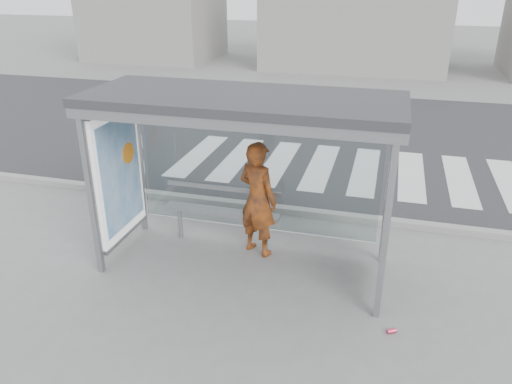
{
  "coord_description": "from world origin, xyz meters",
  "views": [
    {
      "loc": [
        1.88,
        -6.2,
        4.09
      ],
      "look_at": [
        0.14,
        0.2,
        1.16
      ],
      "focal_mm": 35.0,
      "sensor_mm": 36.0,
      "label": 1
    }
  ],
  "objects_px": {
    "soda_can": "(391,331)",
    "bench": "(222,211)",
    "bus_shelter": "(218,138)",
    "person": "(258,199)"
  },
  "relations": [
    {
      "from": "bench",
      "to": "soda_can",
      "type": "relative_size",
      "value": 16.41
    },
    {
      "from": "soda_can",
      "to": "bus_shelter",
      "type": "bearing_deg",
      "value": 157.6
    },
    {
      "from": "soda_can",
      "to": "bench",
      "type": "bearing_deg",
      "value": 149.93
    },
    {
      "from": "bench",
      "to": "soda_can",
      "type": "xyz_separation_m",
      "value": [
        2.73,
        -1.58,
        -0.54
      ]
    },
    {
      "from": "bench",
      "to": "soda_can",
      "type": "distance_m",
      "value": 3.2
    },
    {
      "from": "bus_shelter",
      "to": "soda_can",
      "type": "distance_m",
      "value": 3.4
    },
    {
      "from": "bus_shelter",
      "to": "bench",
      "type": "bearing_deg",
      "value": 107.11
    },
    {
      "from": "bus_shelter",
      "to": "person",
      "type": "distance_m",
      "value": 1.23
    },
    {
      "from": "bus_shelter",
      "to": "bench",
      "type": "relative_size",
      "value": 2.25
    },
    {
      "from": "person",
      "to": "bench",
      "type": "bearing_deg",
      "value": 13.63
    }
  ]
}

